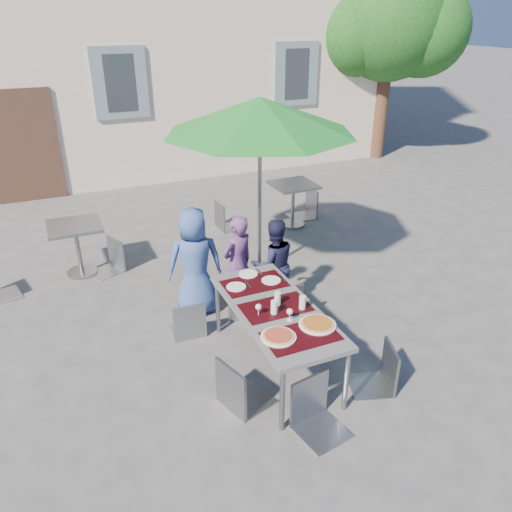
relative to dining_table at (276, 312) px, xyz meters
name	(u,v)px	position (x,y,z in m)	size (l,w,h in m)	color
ground	(280,411)	(-0.24, -0.64, -0.70)	(90.00, 90.00, 0.00)	#464649
tree	(391,23)	(6.31, 6.89, 2.55)	(3.60, 3.00, 4.70)	#4D3021
dining_table	(276,312)	(0.00, 0.00, 0.00)	(0.80, 1.85, 0.76)	#45454A
pizza_near_left	(278,336)	(-0.21, -0.49, 0.07)	(0.34, 0.34, 0.03)	white
pizza_near_right	(317,324)	(0.23, -0.46, 0.07)	(0.37, 0.37, 0.03)	white
glassware	(283,304)	(0.04, -0.08, 0.13)	(0.53, 0.37, 0.15)	silver
place_settings	(252,280)	(0.00, 0.62, 0.06)	(0.68, 0.46, 0.01)	white
child_0	(195,262)	(-0.43, 1.42, 0.01)	(0.69, 0.45, 1.41)	#365394
child_1	(238,264)	(0.08, 1.26, -0.05)	(0.47, 0.31, 1.29)	#5C356D
child_2	(273,264)	(0.53, 1.16, -0.09)	(0.59, 0.34, 1.21)	#1B1C3C
chair_0	(187,299)	(-0.69, 0.93, -0.19)	(0.41, 0.41, 0.88)	#92989D
chair_1	(244,281)	(0.07, 1.03, -0.17)	(0.52, 0.52, 0.90)	#91959C
chair_2	(283,279)	(0.46, 0.75, -0.08)	(0.47, 0.48, 1.04)	gray
chair_3	(239,358)	(-0.58, -0.42, -0.11)	(0.56, 0.55, 0.99)	gray
chair_4	(384,344)	(0.85, -0.73, -0.16)	(0.52, 0.52, 0.92)	slate
chair_5	(318,378)	(-0.03, -0.94, -0.13)	(0.50, 0.50, 0.97)	gray
patio_umbrella	(260,117)	(0.72, 2.04, 1.59)	(2.56, 2.56, 2.53)	#95969C
cafe_table_0	(77,240)	(-1.70, 3.08, -0.14)	(0.73, 0.73, 0.79)	#95969C
bg_chair_r_0	(108,238)	(-1.27, 3.01, -0.16)	(0.54, 0.53, 0.92)	#92989D
cafe_table_1	(293,196)	(2.02, 3.49, -0.14)	(0.74, 0.74, 0.79)	#95969C
bg_chair_l_1	(224,199)	(0.85, 3.84, -0.14)	(0.45, 0.44, 0.95)	gray
bg_chair_r_1	(307,186)	(2.46, 3.78, -0.09)	(0.47, 0.47, 1.02)	gray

